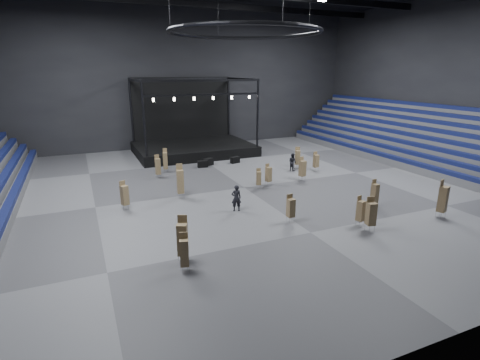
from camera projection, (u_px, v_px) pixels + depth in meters
name	position (u px, v px, depth m)	size (l,w,h in m)	color
floor	(244.00, 188.00, 33.38)	(50.00, 50.00, 0.00)	#525255
wall_back	(179.00, 79.00, 49.30)	(50.00, 0.20, 18.00)	black
wall_right	(455.00, 80.00, 40.41)	(0.20, 42.00, 18.00)	black
bleachers_right	(432.00, 148.00, 41.68)	(7.20, 40.00, 6.40)	#535355
stage	(192.00, 141.00, 47.25)	(14.00, 10.00, 9.20)	black
truss_ring	(245.00, 32.00, 29.70)	(12.30, 12.30, 5.15)	black
flight_case_left	(203.00, 164.00, 40.28)	(1.08, 0.54, 0.72)	black
flight_case_mid	(208.00, 162.00, 41.04)	(1.15, 0.58, 0.77)	black
flight_case_right	(235.00, 160.00, 42.14)	(1.05, 0.52, 0.70)	black
chair_stack_0	(371.00, 213.00, 24.06)	(0.65, 0.65, 2.30)	silver
chair_stack_1	(291.00, 207.00, 25.55)	(0.49, 0.49, 1.98)	silver
chair_stack_2	(182.00, 238.00, 20.10)	(0.71, 0.71, 2.67)	silver
chair_stack_3	(361.00, 210.00, 24.90)	(0.57, 0.57, 2.10)	silver
chair_stack_4	(298.00, 157.00, 39.61)	(0.69, 0.69, 2.30)	silver
chair_stack_5	(268.00, 174.00, 33.74)	(0.55, 0.55, 2.01)	silver
chair_stack_6	(180.00, 181.00, 30.26)	(0.59, 0.59, 2.86)	silver
chair_stack_7	(158.00, 166.00, 36.06)	(0.48, 0.48, 2.29)	silver
chair_stack_8	(302.00, 168.00, 35.24)	(0.59, 0.59, 2.27)	silver
chair_stack_9	(124.00, 195.00, 27.81)	(0.63, 0.63, 2.23)	silver
chair_stack_10	(165.00, 160.00, 38.07)	(0.53, 0.53, 2.48)	silver
chair_stack_11	(375.00, 193.00, 28.25)	(0.48, 0.48, 2.22)	silver
chair_stack_12	(374.00, 193.00, 28.70)	(0.51, 0.51, 1.86)	silver
chair_stack_13	(259.00, 178.00, 32.92)	(0.52, 0.52, 1.81)	silver
chair_stack_14	(316.00, 161.00, 38.65)	(0.49, 0.49, 2.01)	silver
chair_stack_15	(184.00, 252.00, 19.16)	(0.54, 0.54, 2.16)	silver
chair_stack_16	(443.00, 198.00, 26.23)	(0.70, 0.70, 2.77)	silver
man_center	(236.00, 198.00, 27.60)	(0.73, 0.48, 2.01)	black
crew_member	(292.00, 162.00, 38.83)	(0.89, 0.69, 1.82)	black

